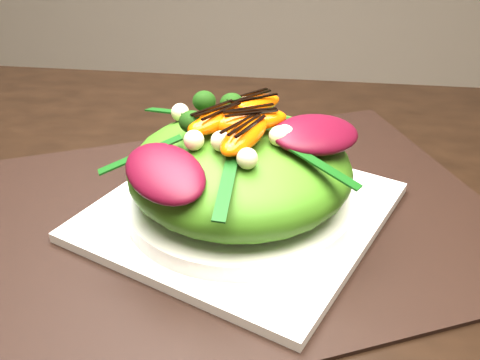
# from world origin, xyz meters

# --- Properties ---
(placemat) EXTENTS (0.64, 0.57, 0.00)m
(placemat) POSITION_xyz_m (0.29, 0.05, 0.75)
(placemat) COLOR black
(placemat) RESTS_ON dining_table
(plate_base) EXTENTS (0.35, 0.35, 0.01)m
(plate_base) POSITION_xyz_m (0.29, 0.05, 0.76)
(plate_base) COLOR white
(plate_base) RESTS_ON placemat
(salad_bowl) EXTENTS (0.25, 0.25, 0.02)m
(salad_bowl) POSITION_xyz_m (0.29, 0.05, 0.77)
(salad_bowl) COLOR white
(salad_bowl) RESTS_ON plate_base
(lettuce_mound) EXTENTS (0.28, 0.28, 0.08)m
(lettuce_mound) POSITION_xyz_m (0.29, 0.05, 0.81)
(lettuce_mound) COLOR #437B17
(lettuce_mound) RESTS_ON salad_bowl
(radicchio_leaf) EXTENTS (0.11, 0.10, 0.02)m
(radicchio_leaf) POSITION_xyz_m (0.36, 0.05, 0.85)
(radicchio_leaf) COLOR #460716
(radicchio_leaf) RESTS_ON lettuce_mound
(orange_segment) EXTENTS (0.08, 0.05, 0.02)m
(orange_segment) POSITION_xyz_m (0.27, 0.06, 0.86)
(orange_segment) COLOR #FC5104
(orange_segment) RESTS_ON lettuce_mound
(broccoli_floret) EXTENTS (0.04, 0.04, 0.03)m
(broccoli_floret) POSITION_xyz_m (0.23, 0.07, 0.86)
(broccoli_floret) COLOR black
(broccoli_floret) RESTS_ON lettuce_mound
(macadamia_nut) EXTENTS (0.02, 0.02, 0.02)m
(macadamia_nut) POSITION_xyz_m (0.31, 0.02, 0.86)
(macadamia_nut) COLOR beige
(macadamia_nut) RESTS_ON lettuce_mound
(balsamic_drizzle) EXTENTS (0.05, 0.02, 0.00)m
(balsamic_drizzle) POSITION_xyz_m (0.27, 0.06, 0.87)
(balsamic_drizzle) COLOR black
(balsamic_drizzle) RESTS_ON orange_segment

